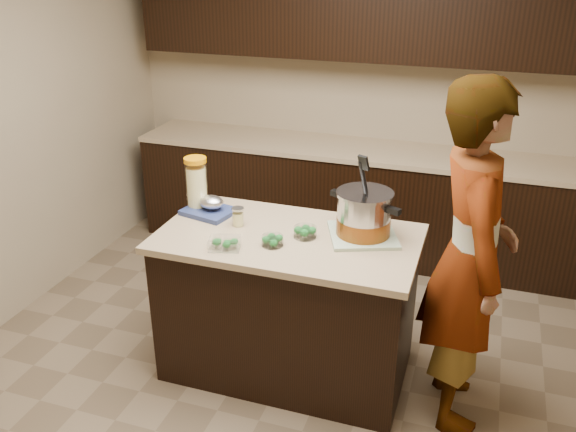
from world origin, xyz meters
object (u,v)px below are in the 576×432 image
(island, at_px, (288,304))
(lemonade_pitcher, at_px, (197,186))
(person, at_px, (469,259))
(stock_pot, at_px, (364,216))

(island, bearing_deg, lemonade_pitcher, 165.01)
(lemonade_pitcher, bearing_deg, person, -7.15)
(stock_pot, relative_size, lemonade_pitcher, 1.36)
(island, xyz_separation_m, person, (0.98, -0.03, 0.48))
(stock_pot, height_order, lemonade_pitcher, stock_pot)
(lemonade_pitcher, distance_m, person, 1.64)
(island, bearing_deg, person, -1.87)
(stock_pot, bearing_deg, person, 7.39)
(island, xyz_separation_m, stock_pot, (0.40, 0.12, 0.57))
(island, distance_m, person, 1.09)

